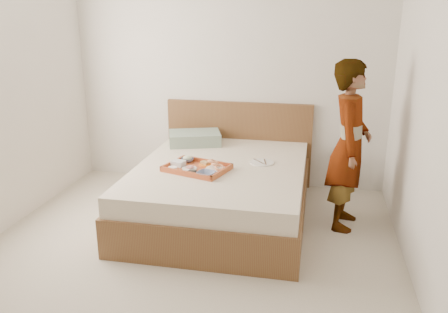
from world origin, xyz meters
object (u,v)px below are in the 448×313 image
object	(u,v)px
tray	(197,168)
person	(349,146)
bed	(221,191)
dinner_plate	(262,163)

from	to	relation	value
tray	person	bearing A→B (deg)	27.79
bed	dinner_plate	xyz separation A→B (m)	(0.37, 0.14, 0.27)
dinner_plate	person	bearing A→B (deg)	-5.25
bed	tray	world-z (taller)	tray
tray	dinner_plate	size ratio (longest dim) A/B	2.40
dinner_plate	bed	bearing A→B (deg)	-159.72
tray	person	world-z (taller)	person
bed	tray	xyz separation A→B (m)	(-0.19, -0.18, 0.29)
bed	person	bearing A→B (deg)	3.21
bed	tray	distance (m)	0.39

